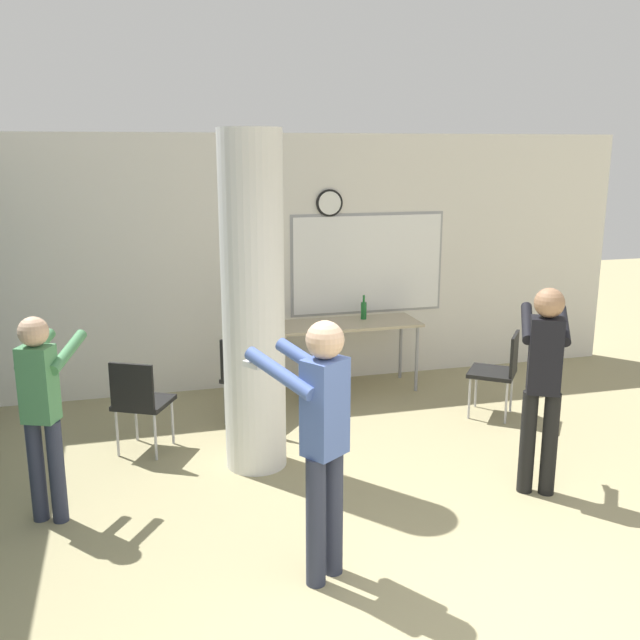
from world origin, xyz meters
TOP-DOWN VIEW (x-y plane):
  - wall_back at (0.02, 5.06)m, footprint 8.00×0.15m
  - support_pillar at (-0.81, 2.93)m, footprint 0.51×0.51m
  - folding_table at (0.42, 4.58)m, footprint 1.78×0.60m
  - bottle_on_table at (0.74, 4.69)m, footprint 0.06×0.06m
  - waste_bin at (0.13, 4.07)m, footprint 0.31×0.31m
  - chair_table_left at (-0.73, 3.86)m, footprint 0.62×0.62m
  - chair_near_pillar at (-1.75, 3.42)m, footprint 0.59×0.59m
  - chair_mid_room at (1.74, 3.41)m, footprint 0.62×0.62m
  - person_playing_front at (-0.71, 1.20)m, footprint 0.60×0.67m
  - person_playing_side at (1.23, 1.87)m, footprint 0.56×0.68m
  - person_watching_back at (-2.42, 2.41)m, footprint 0.49×0.61m

SIDE VIEW (x-z plane):
  - waste_bin at x=0.13m, z-range 0.00..0.34m
  - chair_table_left at x=-0.73m, z-range 0.08..0.95m
  - chair_near_pillar at x=-1.75m, z-range 0.08..0.95m
  - chair_mid_room at x=1.74m, z-range 0.08..0.95m
  - folding_table at x=0.42m, z-range 0.33..1.11m
  - bottle_on_table at x=0.74m, z-range 0.74..1.02m
  - person_watching_back at x=-2.42m, z-range 0.13..1.66m
  - person_playing_side at x=1.23m, z-range 0.15..1.79m
  - person_playing_front at x=-0.71m, z-range 0.15..1.82m
  - wall_back at x=0.02m, z-range 0.00..2.80m
  - support_pillar at x=-0.81m, z-range 0.00..2.80m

